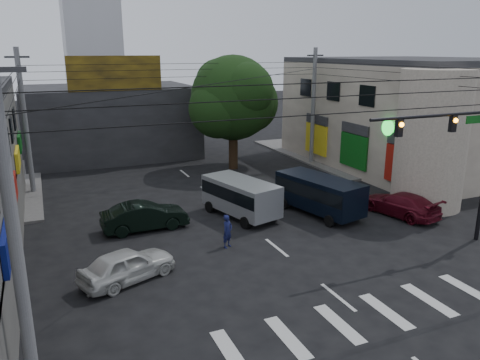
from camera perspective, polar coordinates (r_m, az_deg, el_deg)
ground at (r=20.79m, az=7.08°, el=-10.24°), size 160.00×160.00×0.00m
sidewalk_far_right at (r=44.77m, az=15.49°, el=3.50°), size 16.00×16.00×0.15m
building_right at (r=40.42m, az=20.31°, el=7.50°), size 14.00×18.00×8.00m
corner_column at (r=29.22m, az=22.28°, el=4.54°), size 4.00×4.00×8.00m
building_far at (r=42.85m, az=-15.59°, el=6.95°), size 14.00×10.00×6.00m
billboard at (r=37.62m, az=-14.98°, el=12.46°), size 7.00×0.30×2.60m
street_tree at (r=35.94m, az=-0.85°, el=9.93°), size 6.40×6.40×8.70m
traffic_gantry at (r=23.44m, az=25.60°, el=3.77°), size 7.10×0.35×7.20m
utility_pole_near_left at (r=12.39m, az=-25.74°, el=-6.90°), size 0.32×0.32×9.20m
utility_pole_far_left at (r=32.36m, az=-24.72°, el=6.33°), size 0.32×0.32×9.20m
utility_pole_far_right at (r=38.12m, az=8.91°, el=8.75°), size 0.32×0.32×9.20m
dark_sedan at (r=24.72m, az=-11.54°, el=-4.34°), size 1.76×4.47×1.45m
white_compact at (r=19.62m, az=-13.55°, el=-10.03°), size 4.29×5.05×1.35m
maroon_sedan at (r=27.78m, az=18.93°, el=-2.78°), size 3.78×5.35×1.33m
silver_minivan at (r=26.03m, az=0.10°, el=-2.27°), size 5.81×4.41×2.07m
navy_van at (r=26.77m, az=9.63°, el=-1.93°), size 6.17×4.31×2.12m
traffic_officer at (r=22.08m, az=-1.54°, el=-6.25°), size 0.92×0.90×1.60m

